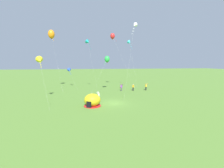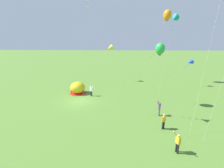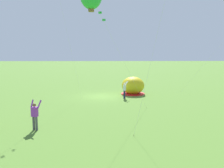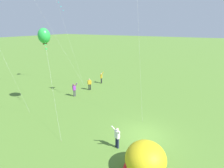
# 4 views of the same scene
# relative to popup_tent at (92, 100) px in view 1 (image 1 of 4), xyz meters

# --- Properties ---
(ground_plane) EXTENTS (300.00, 300.00, 0.00)m
(ground_plane) POSITION_rel_popup_tent_xyz_m (3.80, 1.30, -1.00)
(ground_plane) COLOR #517A2D
(popup_tent) EXTENTS (2.81, 2.81, 2.10)m
(popup_tent) POSITION_rel_popup_tent_xyz_m (0.00, 0.00, 0.00)
(popup_tent) COLOR gold
(popup_tent) RESTS_ON ground
(person_near_tent) EXTENTS (0.62, 0.72, 1.89)m
(person_near_tent) POSITION_rel_popup_tent_xyz_m (1.26, 2.69, 0.00)
(person_near_tent) COLOR #1E2347
(person_near_tent) RESTS_ON ground
(person_far_back) EXTENTS (0.43, 0.47, 1.72)m
(person_far_back) POSITION_rel_popup_tent_xyz_m (10.74, 12.19, -0.03)
(person_far_back) COLOR black
(person_far_back) RESTS_ON ground
(person_arms_raised) EXTENTS (0.70, 0.59, 1.89)m
(person_arms_raised) POSITION_rel_popup_tent_xyz_m (7.73, 12.48, 0.00)
(person_arms_raised) COLOR #4C4C51
(person_arms_raised) RESTS_ON ground
(person_center_field) EXTENTS (0.70, 0.59, 1.89)m
(person_center_field) POSITION_rel_popup_tent_xyz_m (14.28, 12.37, 0.00)
(person_center_field) COLOR black
(person_center_field) RESTS_ON ground
(kite_orange) EXTENTS (3.54, 4.33, 15.41)m
(kite_orange) POSITION_rel_popup_tent_xyz_m (-9.58, 17.16, 13.31)
(kite_orange) COLOR silver
(kite_orange) RESTS_ON ground
(kite_cyan) EXTENTS (2.50, 3.44, 13.46)m
(kite_cyan) POSITION_rel_popup_tent_xyz_m (11.15, 17.81, 11.82)
(kite_cyan) COLOR silver
(kite_cyan) RESTS_ON ground
(kite_green) EXTENTS (5.11, 6.46, 8.81)m
(kite_green) POSITION_rel_popup_tent_xyz_m (4.14, 12.83, 7.02)
(kite_green) COLOR silver
(kite_green) RESTS_ON ground
(kite_white) EXTENTS (3.27, 3.06, 14.79)m
(kite_white) POSITION_rel_popup_tent_xyz_m (8.43, 4.63, 13.22)
(kite_white) COLOR silver
(kite_white) RESTS_ON ground
(kite_red) EXTENTS (6.32, 4.69, 15.28)m
(kite_red) POSITION_rel_popup_tent_xyz_m (6.40, 18.32, 13.49)
(kite_red) COLOR silver
(kite_red) RESTS_ON ground
(kite_blue) EXTENTS (3.33, 7.27, 5.63)m
(kite_blue) POSITION_rel_popup_tent_xyz_m (-5.98, 21.48, 3.96)
(kite_blue) COLOR silver
(kite_blue) RESTS_ON ground
(kite_teal) EXTENTS (2.99, 2.97, 13.10)m
(kite_teal) POSITION_rel_popup_tent_xyz_m (-0.43, 15.77, 11.40)
(kite_teal) COLOR silver
(kite_teal) RESTS_ON ground
(kite_yellow) EXTENTS (3.77, 7.54, 8.35)m
(kite_yellow) POSITION_rel_popup_tent_xyz_m (-9.25, 5.13, 6.57)
(kite_yellow) COLOR silver
(kite_yellow) RESTS_ON ground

